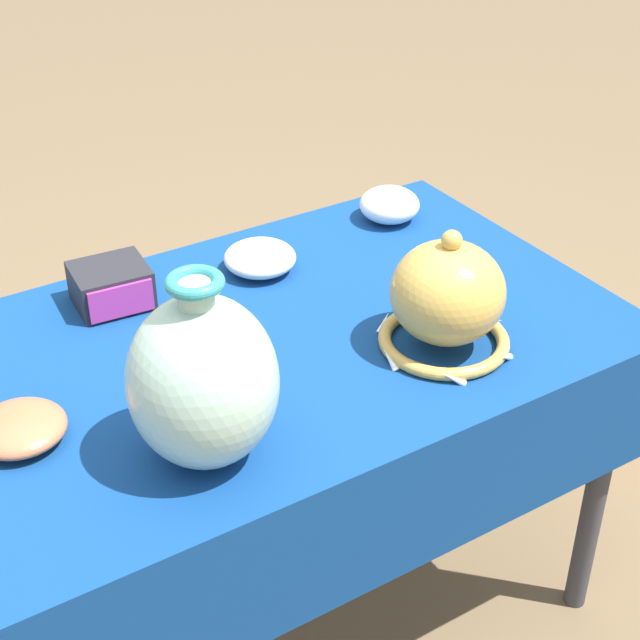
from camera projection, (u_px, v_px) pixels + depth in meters
name	position (u px, v px, depth m)	size (l,w,h in m)	color
ground_plane	(274.00, 612.00, 2.03)	(14.00, 14.00, 0.00)	brown
display_table	(271.00, 376.00, 1.68)	(1.22, 0.74, 0.69)	#38383D
vase_tall_bulbous	(203.00, 381.00, 1.34)	(0.21, 0.21, 0.30)	#A8CCB7
vase_dome_bell	(447.00, 300.00, 1.59)	(0.23, 0.22, 0.22)	gold
mosaic_tile_box	(111.00, 286.00, 1.73)	(0.14, 0.13, 0.07)	#232328
bowl_shallow_ivory	(260.00, 258.00, 1.84)	(0.14, 0.14, 0.05)	white
bowl_shallow_porcelain	(390.00, 205.00, 2.01)	(0.12, 0.12, 0.07)	white
bowl_shallow_terracotta	(19.00, 428.00, 1.42)	(0.14, 0.14, 0.04)	#BC6642
wooden_crate	(584.00, 384.00, 2.52)	(0.41, 0.32, 0.20)	tan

